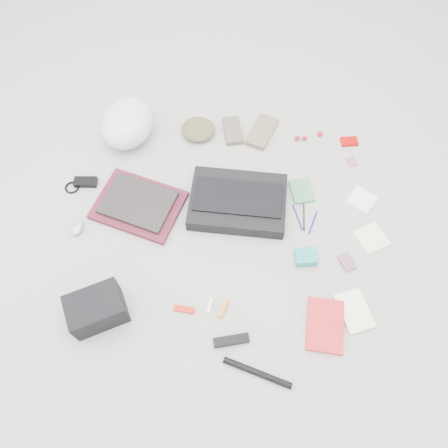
{
  "coord_description": "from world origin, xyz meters",
  "views": [
    {
      "loc": [
        0.01,
        -0.97,
        1.85
      ],
      "look_at": [
        0.0,
        0.0,
        0.05
      ],
      "focal_mm": 35.0,
      "sensor_mm": 36.0,
      "label": 1
    }
  ],
  "objects_px": {
    "laptop": "(138,203)",
    "accordion_wallet": "(306,257)",
    "book_red": "(325,325)",
    "messenger_bag": "(238,202)",
    "camera_bag": "(97,309)",
    "bike_helmet": "(127,123)"
  },
  "relations": [
    {
      "from": "camera_bag",
      "to": "accordion_wallet",
      "type": "height_order",
      "value": "camera_bag"
    },
    {
      "from": "laptop",
      "to": "book_red",
      "type": "relative_size",
      "value": 1.43
    },
    {
      "from": "camera_bag",
      "to": "accordion_wallet",
      "type": "bearing_deg",
      "value": -6.7
    },
    {
      "from": "messenger_bag",
      "to": "accordion_wallet",
      "type": "height_order",
      "value": "messenger_bag"
    },
    {
      "from": "laptop",
      "to": "book_red",
      "type": "height_order",
      "value": "laptop"
    },
    {
      "from": "laptop",
      "to": "book_red",
      "type": "distance_m",
      "value": 1.04
    },
    {
      "from": "messenger_bag",
      "to": "laptop",
      "type": "relative_size",
      "value": 1.4
    },
    {
      "from": "bike_helmet",
      "to": "messenger_bag",
      "type": "bearing_deg",
      "value": -25.99
    },
    {
      "from": "laptop",
      "to": "accordion_wallet",
      "type": "height_order",
      "value": "laptop"
    },
    {
      "from": "book_red",
      "to": "accordion_wallet",
      "type": "distance_m",
      "value": 0.32
    },
    {
      "from": "messenger_bag",
      "to": "bike_helmet",
      "type": "xyz_separation_m",
      "value": [
        -0.58,
        0.44,
        0.06
      ]
    },
    {
      "from": "bike_helmet",
      "to": "book_red",
      "type": "height_order",
      "value": "bike_helmet"
    },
    {
      "from": "laptop",
      "to": "bike_helmet",
      "type": "bearing_deg",
      "value": 121.95
    },
    {
      "from": "bike_helmet",
      "to": "accordion_wallet",
      "type": "height_order",
      "value": "bike_helmet"
    },
    {
      "from": "messenger_bag",
      "to": "bike_helmet",
      "type": "relative_size",
      "value": 1.41
    },
    {
      "from": "messenger_bag",
      "to": "laptop",
      "type": "height_order",
      "value": "messenger_bag"
    },
    {
      "from": "messenger_bag",
      "to": "accordion_wallet",
      "type": "distance_m",
      "value": 0.42
    },
    {
      "from": "camera_bag",
      "to": "book_red",
      "type": "relative_size",
      "value": 0.99
    },
    {
      "from": "book_red",
      "to": "accordion_wallet",
      "type": "height_order",
      "value": "accordion_wallet"
    },
    {
      "from": "messenger_bag",
      "to": "accordion_wallet",
      "type": "relative_size",
      "value": 4.76
    },
    {
      "from": "laptop",
      "to": "accordion_wallet",
      "type": "xyz_separation_m",
      "value": [
        0.8,
        -0.28,
        -0.01
      ]
    },
    {
      "from": "bike_helmet",
      "to": "book_red",
      "type": "xyz_separation_m",
      "value": [
        0.94,
        -1.04,
        -0.09
      ]
    }
  ]
}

